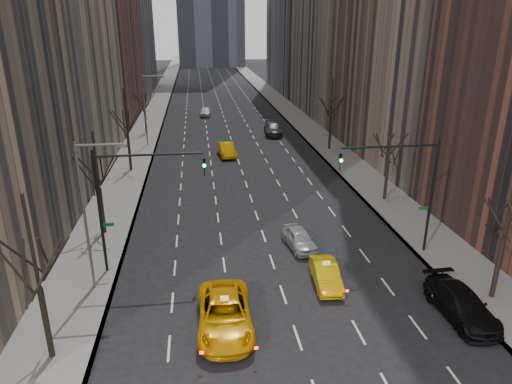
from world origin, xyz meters
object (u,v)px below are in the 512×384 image
object	(u,v)px
silver_sedan_ahead	(299,238)
parked_suv_black	(461,304)
taxi_suv	(225,314)
taxi_sedan	(326,274)

from	to	relation	value
silver_sedan_ahead	parked_suv_black	bearing A→B (deg)	-60.63
taxi_suv	taxi_sedan	world-z (taller)	taxi_suv
taxi_sedan	parked_suv_black	world-z (taller)	parked_suv_black
taxi_suv	parked_suv_black	bearing A→B (deg)	-1.78
taxi_suv	silver_sedan_ahead	distance (m)	10.40
silver_sedan_ahead	taxi_suv	bearing A→B (deg)	-131.95
taxi_suv	parked_suv_black	distance (m)	12.84
taxi_suv	taxi_sedan	bearing A→B (deg)	29.83
taxi_sedan	silver_sedan_ahead	world-z (taller)	silver_sedan_ahead
taxi_sedan	parked_suv_black	bearing A→B (deg)	-29.00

